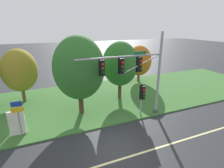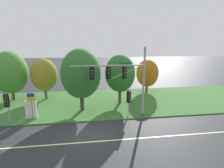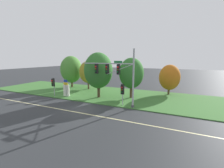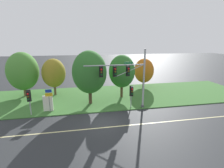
{
  "view_description": "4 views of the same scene",
  "coord_description": "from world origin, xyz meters",
  "px_view_note": "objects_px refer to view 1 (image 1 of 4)",
  "views": [
    {
      "loc": [
        -3.92,
        -9.06,
        7.88
      ],
      "look_at": [
        1.42,
        3.82,
        3.16
      ],
      "focal_mm": 28.0,
      "sensor_mm": 36.0,
      "label": 1
    },
    {
      "loc": [
        -0.11,
        -13.85,
        7.78
      ],
      "look_at": [
        2.34,
        3.89,
        3.5
      ],
      "focal_mm": 28.0,
      "sensor_mm": 36.0,
      "label": 2
    },
    {
      "loc": [
        10.65,
        -14.72,
        6.27
      ],
      "look_at": [
        1.95,
        4.42,
        2.63
      ],
      "focal_mm": 24.0,
      "sensor_mm": 36.0,
      "label": 3
    },
    {
      "loc": [
        -2.28,
        -16.73,
        8.55
      ],
      "look_at": [
        1.58,
        3.28,
        3.25
      ],
      "focal_mm": 28.0,
      "sensor_mm": 36.0,
      "label": 4
    }
  ],
  "objects_px": {
    "traffic_signal_mast": "(137,70)",
    "info_kiosk": "(17,123)",
    "tree_left_of_mast": "(19,71)",
    "pedestrian_signal_near_kerb": "(143,94)",
    "tree_behind_signpost": "(79,68)",
    "tree_tall_centre": "(139,61)",
    "route_sign_post": "(18,113)",
    "tree_mid_verge": "(120,64)"
  },
  "relations": [
    {
      "from": "tree_mid_verge",
      "to": "info_kiosk",
      "type": "xyz_separation_m",
      "value": [
        -9.94,
        -3.43,
        -2.92
      ]
    },
    {
      "from": "route_sign_post",
      "to": "tree_left_of_mast",
      "type": "height_order",
      "value": "tree_left_of_mast"
    },
    {
      "from": "tree_left_of_mast",
      "to": "info_kiosk",
      "type": "relative_size",
      "value": 2.95
    },
    {
      "from": "traffic_signal_mast",
      "to": "tree_tall_centre",
      "type": "xyz_separation_m",
      "value": [
        5.86,
        9.29,
        -1.35
      ]
    },
    {
      "from": "tree_behind_signpost",
      "to": "info_kiosk",
      "type": "xyz_separation_m",
      "value": [
        -5.16,
        -1.6,
        -3.31
      ]
    },
    {
      "from": "tree_behind_signpost",
      "to": "info_kiosk",
      "type": "height_order",
      "value": "tree_behind_signpost"
    },
    {
      "from": "route_sign_post",
      "to": "tree_mid_verge",
      "type": "distance_m",
      "value": 10.6
    },
    {
      "from": "traffic_signal_mast",
      "to": "route_sign_post",
      "type": "xyz_separation_m",
      "value": [
        -9.1,
        0.7,
        -2.42
      ]
    },
    {
      "from": "route_sign_post",
      "to": "tree_tall_centre",
      "type": "height_order",
      "value": "tree_tall_centre"
    },
    {
      "from": "info_kiosk",
      "to": "tree_behind_signpost",
      "type": "bearing_deg",
      "value": 17.27
    },
    {
      "from": "pedestrian_signal_near_kerb",
      "to": "route_sign_post",
      "type": "height_order",
      "value": "pedestrian_signal_near_kerb"
    },
    {
      "from": "traffic_signal_mast",
      "to": "tree_behind_signpost",
      "type": "bearing_deg",
      "value": 147.59
    },
    {
      "from": "tree_mid_verge",
      "to": "route_sign_post",
      "type": "bearing_deg",
      "value": -158.69
    },
    {
      "from": "pedestrian_signal_near_kerb",
      "to": "info_kiosk",
      "type": "xyz_separation_m",
      "value": [
        -10.11,
        0.93,
        -1.07
      ]
    },
    {
      "from": "traffic_signal_mast",
      "to": "info_kiosk",
      "type": "distance_m",
      "value": 9.98
    },
    {
      "from": "traffic_signal_mast",
      "to": "tree_behind_signpost",
      "type": "distance_m",
      "value": 4.96
    },
    {
      "from": "tree_left_of_mast",
      "to": "tree_tall_centre",
      "type": "height_order",
      "value": "tree_left_of_mast"
    },
    {
      "from": "traffic_signal_mast",
      "to": "tree_mid_verge",
      "type": "height_order",
      "value": "traffic_signal_mast"
    },
    {
      "from": "tree_left_of_mast",
      "to": "tree_mid_verge",
      "type": "bearing_deg",
      "value": -16.77
    },
    {
      "from": "traffic_signal_mast",
      "to": "route_sign_post",
      "type": "relative_size",
      "value": 2.64
    },
    {
      "from": "tree_behind_signpost",
      "to": "tree_tall_centre",
      "type": "height_order",
      "value": "tree_behind_signpost"
    },
    {
      "from": "tree_left_of_mast",
      "to": "pedestrian_signal_near_kerb",
      "type": "bearing_deg",
      "value": -36.13
    },
    {
      "from": "tree_mid_verge",
      "to": "tree_tall_centre",
      "type": "height_order",
      "value": "tree_mid_verge"
    },
    {
      "from": "pedestrian_signal_near_kerb",
      "to": "tree_behind_signpost",
      "type": "distance_m",
      "value": 6.0
    },
    {
      "from": "route_sign_post",
      "to": "tree_tall_centre",
      "type": "relative_size",
      "value": 0.55
    },
    {
      "from": "traffic_signal_mast",
      "to": "tree_mid_verge",
      "type": "bearing_deg",
      "value": 82.48
    },
    {
      "from": "pedestrian_signal_near_kerb",
      "to": "tree_left_of_mast",
      "type": "bearing_deg",
      "value": 143.87
    },
    {
      "from": "tree_left_of_mast",
      "to": "tree_behind_signpost",
      "type": "relative_size",
      "value": 0.79
    },
    {
      "from": "route_sign_post",
      "to": "info_kiosk",
      "type": "bearing_deg",
      "value": 124.08
    },
    {
      "from": "traffic_signal_mast",
      "to": "info_kiosk",
      "type": "relative_size",
      "value": 3.91
    },
    {
      "from": "pedestrian_signal_near_kerb",
      "to": "tree_left_of_mast",
      "type": "relative_size",
      "value": 0.51
    },
    {
      "from": "route_sign_post",
      "to": "info_kiosk",
      "type": "distance_m",
      "value": 1.02
    },
    {
      "from": "route_sign_post",
      "to": "tree_mid_verge",
      "type": "bearing_deg",
      "value": 21.31
    },
    {
      "from": "tree_left_of_mast",
      "to": "traffic_signal_mast",
      "type": "bearing_deg",
      "value": -38.79
    },
    {
      "from": "tree_tall_centre",
      "to": "info_kiosk",
      "type": "relative_size",
      "value": 2.69
    },
    {
      "from": "tree_left_of_mast",
      "to": "tree_tall_centre",
      "type": "xyz_separation_m",
      "value": [
        15.14,
        1.83,
        -0.46
      ]
    },
    {
      "from": "pedestrian_signal_near_kerb",
      "to": "tree_tall_centre",
      "type": "relative_size",
      "value": 0.55
    },
    {
      "from": "route_sign_post",
      "to": "tree_mid_verge",
      "type": "xyz_separation_m",
      "value": [
        9.7,
        3.78,
        1.99
      ]
    },
    {
      "from": "tree_left_of_mast",
      "to": "tree_tall_centre",
      "type": "relative_size",
      "value": 1.1
    },
    {
      "from": "pedestrian_signal_near_kerb",
      "to": "tree_mid_verge",
      "type": "xyz_separation_m",
      "value": [
        -0.18,
        4.36,
        1.85
      ]
    },
    {
      "from": "pedestrian_signal_near_kerb",
      "to": "tree_mid_verge",
      "type": "bearing_deg",
      "value": 92.31
    },
    {
      "from": "traffic_signal_mast",
      "to": "tree_mid_verge",
      "type": "distance_m",
      "value": 4.54
    }
  ]
}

